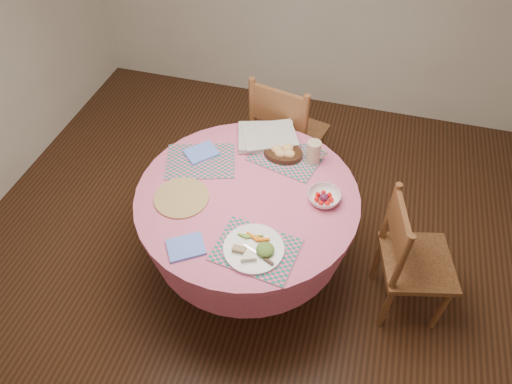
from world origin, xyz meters
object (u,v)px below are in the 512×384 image
(wicker_trivet, at_px, (182,198))
(bread_bowl, at_px, (283,152))
(latte_mug, at_px, (314,152))
(dinner_plate, at_px, (255,249))
(chair_back, at_px, (286,134))
(chair_right, at_px, (410,258))
(fruit_bowl, at_px, (324,198))
(dining_table, at_px, (248,216))

(wicker_trivet, distance_m, bread_bowl, 0.66)
(wicker_trivet, xyz_separation_m, latte_mug, (0.63, 0.48, 0.07))
(dinner_plate, bearing_deg, chair_back, 95.17)
(chair_back, xyz_separation_m, bread_bowl, (0.08, -0.47, 0.26))
(latte_mug, bearing_deg, wicker_trivet, -142.98)
(chair_right, relative_size, bread_bowl, 3.85)
(chair_right, xyz_separation_m, wicker_trivet, (-1.28, -0.15, 0.29))
(dinner_plate, bearing_deg, fruit_bowl, 57.23)
(chair_back, xyz_separation_m, wicker_trivet, (-0.37, -0.95, 0.24))
(chair_back, bearing_deg, bread_bowl, 112.98)
(chair_back, height_order, dinner_plate, chair_back)
(dining_table, relative_size, dinner_plate, 4.10)
(dinner_plate, relative_size, latte_mug, 2.15)
(chair_right, xyz_separation_m, bread_bowl, (-0.82, 0.32, 0.32))
(wicker_trivet, distance_m, fruit_bowl, 0.77)
(bread_bowl, bearing_deg, fruit_bowl, -44.40)
(bread_bowl, height_order, latte_mug, latte_mug)
(chair_right, relative_size, chair_back, 0.89)
(dining_table, relative_size, chair_right, 1.40)
(latte_mug, bearing_deg, dinner_plate, -102.42)
(dining_table, height_order, fruit_bowl, fruit_bowl)
(chair_back, bearing_deg, wicker_trivet, 81.58)
(chair_right, distance_m, fruit_bowl, 0.62)
(dinner_plate, bearing_deg, bread_bowl, 91.83)
(chair_back, height_order, fruit_bowl, chair_back)
(wicker_trivet, relative_size, dinner_plate, 0.99)
(bread_bowl, relative_size, fruit_bowl, 1.28)
(chair_right, distance_m, bread_bowl, 0.94)
(fruit_bowl, bearing_deg, dining_table, -171.47)
(chair_right, relative_size, fruit_bowl, 4.90)
(latte_mug, bearing_deg, chair_back, 119.06)
(chair_back, bearing_deg, dining_table, 100.41)
(bread_bowl, xyz_separation_m, latte_mug, (0.18, 0.00, 0.04))
(dining_table, relative_size, latte_mug, 8.81)
(wicker_trivet, bearing_deg, chair_back, 68.66)
(wicker_trivet, distance_m, dinner_plate, 0.53)
(dining_table, relative_size, wicker_trivet, 4.13)
(latte_mug, xyz_separation_m, fruit_bowl, (0.11, -0.29, -0.05))
(dinner_plate, relative_size, bread_bowl, 1.31)
(chair_right, distance_m, dinner_plate, 0.94)
(chair_back, xyz_separation_m, fruit_bowl, (0.38, -0.76, 0.26))
(dining_table, distance_m, fruit_bowl, 0.47)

